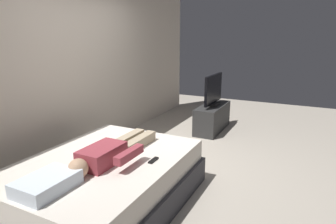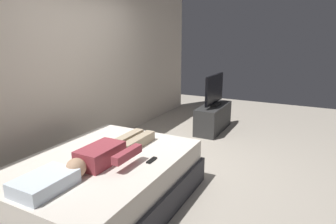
{
  "view_description": "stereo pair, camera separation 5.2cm",
  "coord_description": "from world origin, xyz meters",
  "views": [
    {
      "loc": [
        -3.2,
        -1.48,
        1.75
      ],
      "look_at": [
        0.44,
        0.35,
        0.69
      ],
      "focal_mm": 30.48,
      "sensor_mm": 36.0,
      "label": 1
    },
    {
      "loc": [
        -3.18,
        -1.52,
        1.75
      ],
      "look_at": [
        0.44,
        0.35,
        0.69
      ],
      "focal_mm": 30.48,
      "sensor_mm": 36.0,
      "label": 2
    }
  ],
  "objects": [
    {
      "name": "ground_plane",
      "position": [
        0.0,
        0.0,
        0.0
      ],
      "size": [
        10.0,
        10.0,
        0.0
      ],
      "primitive_type": "plane",
      "color": "#ADA393"
    },
    {
      "name": "tv",
      "position": [
        1.95,
        0.14,
        0.78
      ],
      "size": [
        0.88,
        0.2,
        0.59
      ],
      "color": "black",
      "rests_on": "tv_stand"
    },
    {
      "name": "tv_stand",
      "position": [
        1.95,
        0.14,
        0.25
      ],
      "size": [
        1.1,
        0.4,
        0.5
      ],
      "primitive_type": "cube",
      "color": "#2D2D2D",
      "rests_on": "ground"
    },
    {
      "name": "bed",
      "position": [
        -1.06,
        0.35,
        0.26
      ],
      "size": [
        2.05,
        1.53,
        0.54
      ],
      "color": "#333338",
      "rests_on": "ground"
    },
    {
      "name": "remote",
      "position": [
        -0.88,
        -0.15,
        0.55
      ],
      "size": [
        0.15,
        0.04,
        0.02
      ],
      "primitive_type": "cube",
      "color": "black",
      "rests_on": "bed"
    },
    {
      "name": "person",
      "position": [
        -1.03,
        0.26,
        0.62
      ],
      "size": [
        1.26,
        0.46,
        0.18
      ],
      "color": "#993842",
      "rests_on": "bed"
    },
    {
      "name": "back_wall",
      "position": [
        0.4,
        1.65,
        1.4
      ],
      "size": [
        6.4,
        0.1,
        2.8
      ],
      "primitive_type": "cube",
      "color": "beige",
      "rests_on": "ground"
    },
    {
      "name": "pillow",
      "position": [
        -1.77,
        0.35,
        0.6
      ],
      "size": [
        0.48,
        0.34,
        0.12
      ],
      "primitive_type": "cube",
      "color": "white",
      "rests_on": "bed"
    }
  ]
}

